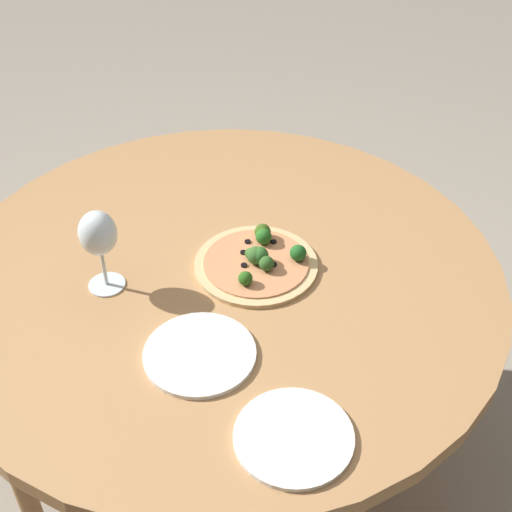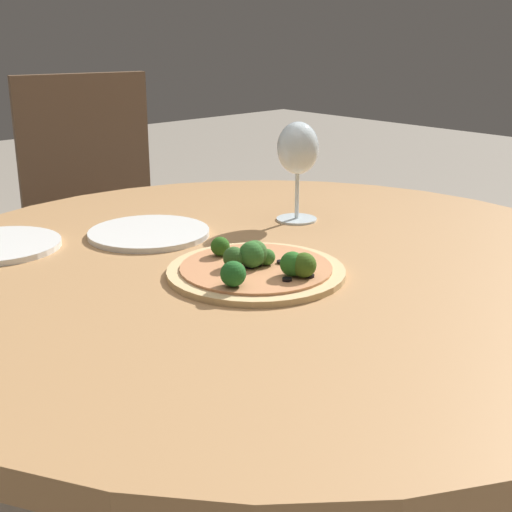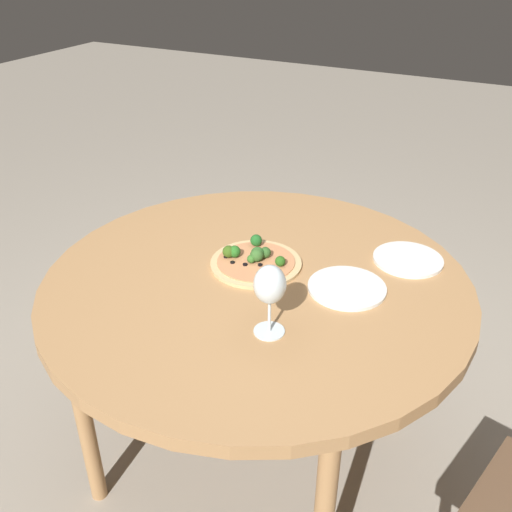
% 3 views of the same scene
% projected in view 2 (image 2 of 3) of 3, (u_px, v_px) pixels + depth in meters
% --- Properties ---
extents(dining_table, '(1.22, 1.22, 0.74)m').
position_uv_depth(dining_table, '(270.00, 294.00, 1.17)').
color(dining_table, '#A87A4C').
rests_on(dining_table, ground_plane).
extents(chair, '(0.49, 0.49, 0.96)m').
position_uv_depth(chair, '(101.00, 239.00, 2.04)').
color(chair, brown).
rests_on(chair, ground_plane).
extents(pizza, '(0.27, 0.27, 0.05)m').
position_uv_depth(pizza, '(257.00, 268.00, 1.07)').
color(pizza, tan).
rests_on(pizza, dining_table).
extents(wine_glass, '(0.08, 0.08, 0.19)m').
position_uv_depth(wine_glass, '(298.00, 151.00, 1.34)').
color(wine_glass, silver).
rests_on(wine_glass, dining_table).
extents(plate_near, '(0.22, 0.22, 0.01)m').
position_uv_depth(plate_near, '(149.00, 233.00, 1.28)').
color(plate_near, silver).
rests_on(plate_near, dining_table).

